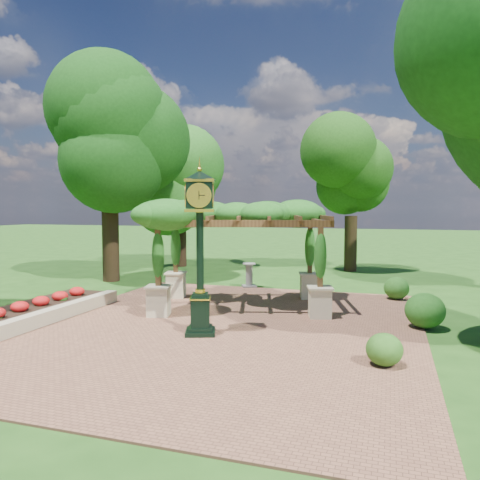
% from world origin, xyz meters
% --- Properties ---
extents(ground, '(120.00, 120.00, 0.00)m').
position_xyz_m(ground, '(0.00, 0.00, 0.00)').
color(ground, '#1E4714').
rests_on(ground, ground).
extents(brick_plaza, '(10.00, 12.00, 0.04)m').
position_xyz_m(brick_plaza, '(0.00, 1.00, 0.02)').
color(brick_plaza, brown).
rests_on(brick_plaza, ground).
extents(border_wall, '(0.35, 5.00, 0.40)m').
position_xyz_m(border_wall, '(-4.60, 0.50, 0.20)').
color(border_wall, '#C6B793').
rests_on(border_wall, ground).
extents(flower_bed, '(1.50, 5.00, 0.36)m').
position_xyz_m(flower_bed, '(-5.50, 0.50, 0.18)').
color(flower_bed, red).
rests_on(flower_bed, ground).
extents(pedestal_clock, '(1.02, 1.02, 4.06)m').
position_xyz_m(pedestal_clock, '(-0.27, 0.17, 2.43)').
color(pedestal_clock, black).
rests_on(pedestal_clock, brick_plaza).
extents(pergola, '(6.00, 4.60, 3.35)m').
position_xyz_m(pergola, '(-0.31, 3.54, 2.75)').
color(pergola, beige).
rests_on(pergola, brick_plaza).
extents(sundial, '(0.71, 0.71, 0.97)m').
position_xyz_m(sundial, '(-1.10, 7.08, 0.42)').
color(sundial, gray).
rests_on(sundial, ground).
extents(shrub_front, '(0.86, 0.86, 0.64)m').
position_xyz_m(shrub_front, '(4.05, -0.85, 0.36)').
color(shrub_front, '#295919').
rests_on(shrub_front, brick_plaza).
extents(shrub_mid, '(1.02, 1.02, 0.90)m').
position_xyz_m(shrub_mid, '(5.00, 2.47, 0.49)').
color(shrub_mid, '#215618').
rests_on(shrub_mid, brick_plaza).
extents(shrub_back, '(0.86, 0.86, 0.75)m').
position_xyz_m(shrub_back, '(4.35, 6.23, 0.41)').
color(shrub_back, '#285F1B').
rests_on(shrub_back, brick_plaza).
extents(tree_west_near, '(4.55, 4.55, 8.70)m').
position_xyz_m(tree_west_near, '(-7.20, 6.91, 5.98)').
color(tree_west_near, black).
rests_on(tree_west_near, ground).
extents(tree_west_far, '(3.77, 3.77, 6.69)m').
position_xyz_m(tree_west_far, '(-6.50, 12.40, 4.59)').
color(tree_west_far, black).
rests_on(tree_west_far, ground).
extents(tree_north, '(3.33, 3.33, 7.03)m').
position_xyz_m(tree_north, '(2.27, 13.19, 4.80)').
color(tree_north, '#2E2112').
rests_on(tree_north, ground).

